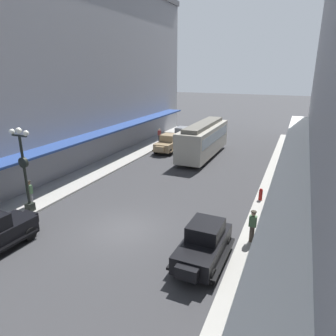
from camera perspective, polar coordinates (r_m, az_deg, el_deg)
name	(u,v)px	position (r m, az deg, el deg)	size (l,w,h in m)	color
ground_plane	(125,230)	(17.36, -8.08, -11.33)	(200.00, 200.00, 0.00)	#38383A
sidewalk_left	(24,205)	(21.88, -25.23, -6.34)	(3.00, 60.00, 0.15)	#A8A59E
sidewalk_right	(266,261)	(15.30, 17.78, -16.18)	(3.00, 60.00, 0.15)	#A8A59E
parked_car_0	(204,243)	(14.35, 6.69, -13.67)	(2.19, 4.28, 1.84)	black
parked_car_2	(168,143)	(32.68, 0.00, 4.70)	(2.20, 4.28, 1.84)	#997F5B
parked_car_3	(182,135)	(36.73, 2.65, 6.17)	(2.19, 4.28, 1.84)	slate
streetcar	(203,138)	(30.62, 6.62, 5.52)	(2.56, 9.61, 3.46)	#ADA899
lamp_post_with_clock	(24,167)	(19.82, -25.28, 0.21)	(1.42, 0.44, 5.16)	black
fire_hydrant	(261,194)	(21.18, 16.91, -4.70)	(0.24, 0.24, 0.82)	#B21E19
pedestrian_0	(30,193)	(21.13, -24.38, -4.31)	(0.36, 0.28, 1.67)	slate
pedestrian_1	(264,248)	(14.40, 17.50, -14.14)	(0.36, 0.24, 1.64)	#2D2D33
pedestrian_2	(252,226)	(16.01, 15.48, -10.40)	(0.36, 0.28, 1.67)	#4C4238
pedestrian_3	(159,135)	(36.27, -1.61, 6.10)	(0.36, 0.24, 1.64)	#2D2D33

